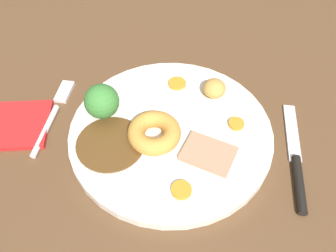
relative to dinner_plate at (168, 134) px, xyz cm
name	(u,v)px	position (x,y,z in cm)	size (l,w,h in cm)	color
dining_table	(181,144)	(1.99, 0.15, -2.50)	(120.00, 84.00, 3.60)	brown
dinner_plate	(168,134)	(0.00, 0.00, 0.00)	(29.17, 29.17, 1.40)	silver
gravy_pool	(108,143)	(-8.16, -3.04, 0.85)	(9.57, 9.57, 0.30)	#563819
meat_slice_main	(205,153)	(5.34, -3.92, 1.10)	(6.82, 4.96, 0.80)	tan
yorkshire_pudding	(151,132)	(-2.20, -1.50, 1.92)	(7.43, 7.43, 2.44)	#C68938
roast_potato_left	(212,88)	(6.13, 7.60, 2.12)	(3.48, 3.48, 2.83)	#BC8C42
carrot_coin_front	(175,83)	(0.37, 9.53, 0.93)	(2.80, 2.80, 0.46)	orange
carrot_coin_back	(178,190)	(2.00, -9.68, 0.99)	(2.62, 2.62, 0.59)	orange
carrot_coin_side	(234,124)	(9.36, 1.72, 0.99)	(2.27, 2.27, 0.58)	orange
broccoli_floret	(99,101)	(-9.98, 2.18, 3.65)	(5.05, 5.05, 5.54)	#8CB766
fork	(51,113)	(-18.09, 2.88, -0.31)	(2.73, 15.32, 0.90)	silver
knife	(293,163)	(17.41, -3.73, -0.25)	(2.33, 18.55, 1.20)	black
folded_napkin	(9,125)	(-23.70, 0.04, -0.30)	(11.00, 9.00, 0.80)	red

